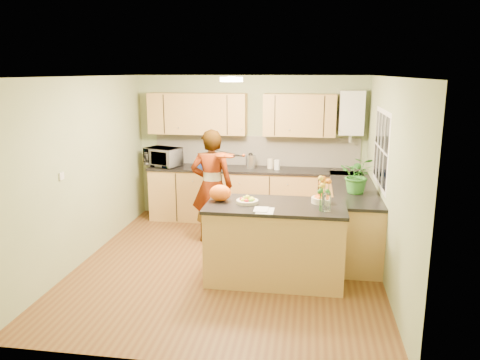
# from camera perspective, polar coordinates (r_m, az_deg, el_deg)

# --- Properties ---
(floor) EXTENTS (4.50, 4.50, 0.00)m
(floor) POSITION_cam_1_polar(r_m,az_deg,el_deg) (6.47, -1.42, -10.25)
(floor) COLOR brown
(floor) RESTS_ON ground
(ceiling) EXTENTS (4.00, 4.50, 0.02)m
(ceiling) POSITION_cam_1_polar(r_m,az_deg,el_deg) (5.94, -1.55, 12.50)
(ceiling) COLOR white
(ceiling) RESTS_ON wall_back
(wall_back) EXTENTS (4.00, 0.02, 2.50)m
(wall_back) POSITION_cam_1_polar(r_m,az_deg,el_deg) (8.27, 1.26, 3.96)
(wall_back) COLOR gray
(wall_back) RESTS_ON floor
(wall_front) EXTENTS (4.00, 0.02, 2.50)m
(wall_front) POSITION_cam_1_polar(r_m,az_deg,el_deg) (3.97, -7.22, -6.32)
(wall_front) COLOR gray
(wall_front) RESTS_ON floor
(wall_left) EXTENTS (0.02, 4.50, 2.50)m
(wall_left) POSITION_cam_1_polar(r_m,az_deg,el_deg) (6.72, -18.52, 1.15)
(wall_left) COLOR gray
(wall_left) RESTS_ON floor
(wall_right) EXTENTS (0.02, 4.50, 2.50)m
(wall_right) POSITION_cam_1_polar(r_m,az_deg,el_deg) (6.06, 17.47, -0.01)
(wall_right) COLOR gray
(wall_right) RESTS_ON floor
(back_counter) EXTENTS (3.64, 0.62, 0.94)m
(back_counter) POSITION_cam_1_polar(r_m,az_deg,el_deg) (8.12, 1.66, -1.82)
(back_counter) COLOR tan
(back_counter) RESTS_ON floor
(right_counter) EXTENTS (0.62, 2.24, 0.94)m
(right_counter) POSITION_cam_1_polar(r_m,az_deg,el_deg) (7.04, 13.60, -4.55)
(right_counter) COLOR tan
(right_counter) RESTS_ON floor
(splashback) EXTENTS (3.60, 0.02, 0.52)m
(splashback) POSITION_cam_1_polar(r_m,az_deg,el_deg) (8.25, 1.93, 3.58)
(splashback) COLOR white
(splashback) RESTS_ON back_counter
(upper_cabinets) EXTENTS (3.20, 0.34, 0.70)m
(upper_cabinets) POSITION_cam_1_polar(r_m,az_deg,el_deg) (8.05, -0.13, 8.02)
(upper_cabinets) COLOR tan
(upper_cabinets) RESTS_ON wall_back
(boiler) EXTENTS (0.40, 0.30, 0.86)m
(boiler) POSITION_cam_1_polar(r_m,az_deg,el_deg) (7.99, 13.43, 7.97)
(boiler) COLOR white
(boiler) RESTS_ON wall_back
(window_right) EXTENTS (0.01, 1.30, 1.05)m
(window_right) POSITION_cam_1_polar(r_m,az_deg,el_deg) (6.59, 16.82, 3.70)
(window_right) COLOR white
(window_right) RESTS_ON wall_right
(light_switch) EXTENTS (0.02, 0.09, 0.09)m
(light_switch) POSITION_cam_1_polar(r_m,az_deg,el_deg) (6.19, -20.93, 0.45)
(light_switch) COLOR white
(light_switch) RESTS_ON wall_left
(ceiling_lamp) EXTENTS (0.30, 0.30, 0.07)m
(ceiling_lamp) POSITION_cam_1_polar(r_m,az_deg,el_deg) (6.23, -1.05, 12.17)
(ceiling_lamp) COLOR #FFEABF
(ceiling_lamp) RESTS_ON ceiling
(peninsula_island) EXTENTS (1.71, 0.87, 0.98)m
(peninsula_island) POSITION_cam_1_polar(r_m,az_deg,el_deg) (5.89, 4.29, -7.54)
(peninsula_island) COLOR tan
(peninsula_island) RESTS_ON floor
(fruit_dish) EXTENTS (0.27, 0.27, 0.09)m
(fruit_dish) POSITION_cam_1_polar(r_m,az_deg,el_deg) (5.76, 0.90, -2.47)
(fruit_dish) COLOR beige
(fruit_dish) RESTS_ON peninsula_island
(orange_bowl) EXTENTS (0.24, 0.24, 0.14)m
(orange_bowl) POSITION_cam_1_polar(r_m,az_deg,el_deg) (5.85, 9.87, -2.20)
(orange_bowl) COLOR beige
(orange_bowl) RESTS_ON peninsula_island
(flower_vase) EXTENTS (0.25, 0.25, 0.45)m
(flower_vase) POSITION_cam_1_polar(r_m,az_deg,el_deg) (5.47, 10.55, -0.68)
(flower_vase) COLOR silver
(flower_vase) RESTS_ON peninsula_island
(orange_bag) EXTENTS (0.32, 0.29, 0.21)m
(orange_bag) POSITION_cam_1_polar(r_m,az_deg,el_deg) (5.85, -2.44, -1.59)
(orange_bag) COLOR orange
(orange_bag) RESTS_ON peninsula_island
(papers) EXTENTS (0.20, 0.27, 0.01)m
(papers) POSITION_cam_1_polar(r_m,az_deg,el_deg) (5.46, 3.08, -3.74)
(papers) COLOR silver
(papers) RESTS_ON peninsula_island
(violinist) EXTENTS (0.66, 0.46, 1.74)m
(violinist) POSITION_cam_1_polar(r_m,az_deg,el_deg) (7.08, -3.45, -0.77)
(violinist) COLOR #DFB188
(violinist) RESTS_ON floor
(violin) EXTENTS (0.63, 0.54, 0.16)m
(violin) POSITION_cam_1_polar(r_m,az_deg,el_deg) (6.72, -2.24, 3.04)
(violin) COLOR #521905
(violin) RESTS_ON violinist
(microwave) EXTENTS (0.69, 0.59, 0.32)m
(microwave) POSITION_cam_1_polar(r_m,az_deg,el_deg) (8.30, -9.36, 2.79)
(microwave) COLOR white
(microwave) RESTS_ON back_counter
(blue_box) EXTENTS (0.29, 0.22, 0.22)m
(blue_box) POSITION_cam_1_polar(r_m,az_deg,el_deg) (8.13, -4.05, 2.33)
(blue_box) COLOR navy
(blue_box) RESTS_ON back_counter
(kettle) EXTENTS (0.16, 0.16, 0.31)m
(kettle) POSITION_cam_1_polar(r_m,az_deg,el_deg) (8.03, 1.30, 2.36)
(kettle) COLOR silver
(kettle) RESTS_ON back_counter
(jar_cream) EXTENTS (0.11, 0.11, 0.17)m
(jar_cream) POSITION_cam_1_polar(r_m,az_deg,el_deg) (8.02, 3.73, 2.00)
(jar_cream) COLOR beige
(jar_cream) RESTS_ON back_counter
(jar_white) EXTENTS (0.13, 0.13, 0.16)m
(jar_white) POSITION_cam_1_polar(r_m,az_deg,el_deg) (7.94, 4.54, 1.87)
(jar_white) COLOR white
(jar_white) RESTS_ON back_counter
(potted_plant) EXTENTS (0.52, 0.47, 0.51)m
(potted_plant) POSITION_cam_1_polar(r_m,az_deg,el_deg) (6.53, 14.19, 0.61)
(potted_plant) COLOR #307928
(potted_plant) RESTS_ON right_counter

